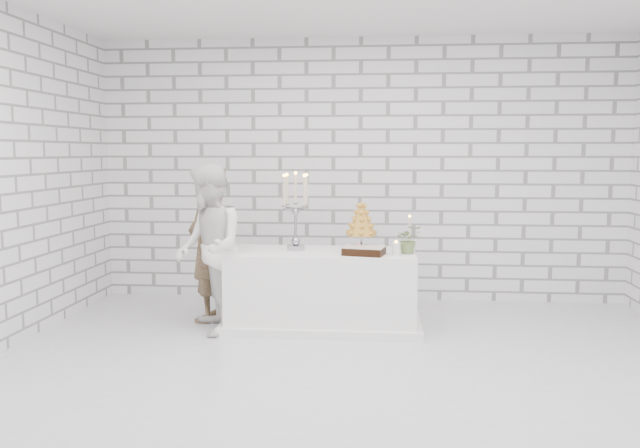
{
  "coord_description": "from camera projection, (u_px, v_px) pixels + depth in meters",
  "views": [
    {
      "loc": [
        0.2,
        -4.97,
        1.71
      ],
      "look_at": [
        -0.32,
        0.93,
        1.05
      ],
      "focal_mm": 36.36,
      "sensor_mm": 36.0,
      "label": 1
    }
  ],
  "objects": [
    {
      "name": "ground",
      "position": [
        350.0,
        369.0,
        5.13
      ],
      "size": [
        6.0,
        5.0,
        0.01
      ],
      "primitive_type": "cube",
      "color": "silver",
      "rests_on": "ground"
    },
    {
      "name": "wall_back",
      "position": [
        360.0,
        170.0,
        7.44
      ],
      "size": [
        6.0,
        0.01,
        3.0
      ],
      "primitive_type": "cube",
      "color": "white",
      "rests_on": "ground"
    },
    {
      "name": "wall_front",
      "position": [
        325.0,
        207.0,
        2.49
      ],
      "size": [
        6.0,
        0.01,
        3.0
      ],
      "primitive_type": "cube",
      "color": "white",
      "rests_on": "ground"
    },
    {
      "name": "cake_table",
      "position": [
        322.0,
        289.0,
        6.33
      ],
      "size": [
        1.8,
        0.8,
        0.75
      ],
      "primitive_type": "cube",
      "color": "white",
      "rests_on": "ground"
    },
    {
      "name": "groom",
      "position": [
        209.0,
        243.0,
        6.55
      ],
      "size": [
        0.47,
        0.63,
        1.59
      ],
      "primitive_type": "imported",
      "rotation": [
        0.0,
        0.0,
        -1.73
      ],
      "color": "#45321F",
      "rests_on": "ground"
    },
    {
      "name": "bride",
      "position": [
        209.0,
        249.0,
        6.08
      ],
      "size": [
        0.86,
        0.96,
        1.61
      ],
      "primitive_type": "imported",
      "rotation": [
        0.0,
        0.0,
        -1.18
      ],
      "color": "white",
      "rests_on": "ground"
    },
    {
      "name": "candelabra",
      "position": [
        296.0,
        211.0,
        6.32
      ],
      "size": [
        0.31,
        0.31,
        0.77
      ],
      "primitive_type": null,
      "rotation": [
        0.0,
        0.0,
        0.01
      ],
      "color": "#9999A3",
      "rests_on": "cake_table"
    },
    {
      "name": "croquembouche",
      "position": [
        361.0,
        226.0,
        6.27
      ],
      "size": [
        0.33,
        0.33,
        0.5
      ],
      "primitive_type": null,
      "rotation": [
        0.0,
        0.0,
        -0.02
      ],
      "color": "#B97C20",
      "rests_on": "cake_table"
    },
    {
      "name": "chocolate_cake",
      "position": [
        364.0,
        250.0,
        6.07
      ],
      "size": [
        0.42,
        0.34,
        0.08
      ],
      "primitive_type": "cube",
      "rotation": [
        0.0,
        0.0,
        -0.22
      ],
      "color": "black",
      "rests_on": "cake_table"
    },
    {
      "name": "pillar_candle",
      "position": [
        396.0,
        249.0,
        6.02
      ],
      "size": [
        0.1,
        0.1,
        0.12
      ],
      "primitive_type": "cylinder",
      "rotation": [
        0.0,
        0.0,
        -0.28
      ],
      "color": "white",
      "rests_on": "cake_table"
    },
    {
      "name": "extra_taper",
      "position": [
        409.0,
        233.0,
        6.4
      ],
      "size": [
        0.07,
        0.07,
        0.32
      ],
      "primitive_type": "cylinder",
      "rotation": [
        0.0,
        0.0,
        -0.16
      ],
      "color": "beige",
      "rests_on": "cake_table"
    },
    {
      "name": "flowers",
      "position": [
        409.0,
        239.0,
        6.14
      ],
      "size": [
        0.27,
        0.24,
        0.27
      ],
      "primitive_type": "imported",
      "rotation": [
        0.0,
        0.0,
        0.15
      ],
      "color": "#507036",
      "rests_on": "cake_table"
    }
  ]
}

